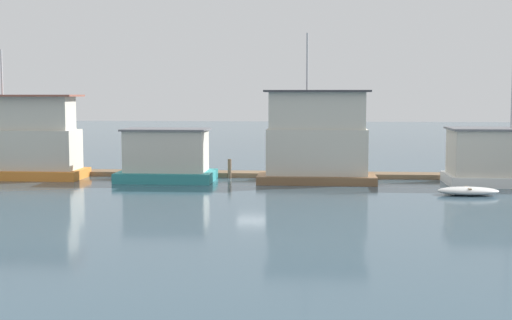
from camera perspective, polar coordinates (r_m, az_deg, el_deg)
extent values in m
plane|color=#385160|center=(43.83, 0.11, -1.70)|extent=(200.00, 200.00, 0.00)
cube|color=brown|center=(46.29, 0.37, -1.15)|extent=(59.60, 1.71, 0.30)
cube|color=orange|center=(47.57, -17.72, -1.05)|extent=(7.06, 3.38, 0.58)
cube|color=beige|center=(47.43, -17.77, 0.81)|extent=(6.28, 2.60, 2.51)
cube|color=beige|center=(47.32, -17.85, 3.58)|extent=(5.67, 1.99, 2.09)
cube|color=brown|center=(47.31, -17.88, 4.92)|extent=(6.58, 2.90, 0.12)
cylinder|color=#B2B2B7|center=(47.96, -19.68, 6.63)|extent=(0.12, 0.12, 2.83)
cube|color=teal|center=(44.27, -7.16, -1.28)|extent=(5.86, 3.78, 0.60)
cube|color=beige|center=(44.12, -7.18, 0.73)|extent=(4.85, 2.77, 2.51)
cube|color=slate|center=(44.04, -7.20, 2.44)|extent=(5.15, 3.07, 0.12)
cube|color=brown|center=(43.31, 4.87, -1.49)|extent=(7.09, 3.28, 0.48)
cube|color=beige|center=(43.15, 4.88, 0.65)|extent=(6.03, 2.21, 2.76)
cube|color=beige|center=(43.03, 4.91, 3.96)|extent=(5.73, 1.91, 2.22)
cube|color=#38383D|center=(43.02, 4.92, 5.52)|extent=(6.33, 2.51, 0.12)
cylinder|color=#B2B2B7|center=(43.07, 4.12, 7.86)|extent=(0.12, 0.12, 3.39)
cube|color=white|center=(44.56, 19.37, -1.50)|extent=(6.98, 3.95, 0.59)
cube|color=beige|center=(44.41, 19.43, 0.57)|extent=(6.45, 3.43, 2.65)
cube|color=slate|center=(44.32, 19.48, 2.36)|extent=(6.75, 3.73, 0.12)
cylinder|color=#B2B2B7|center=(44.33, 19.82, 5.11)|extent=(0.12, 0.12, 4.16)
ellipsoid|color=white|center=(39.34, 16.60, -2.39)|extent=(3.21, 1.41, 0.44)
cube|color=#997F60|center=(39.32, 16.61, -2.17)|extent=(0.17, 1.16, 0.08)
cylinder|color=brown|center=(45.34, -2.13, -0.70)|extent=(0.23, 0.23, 1.23)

